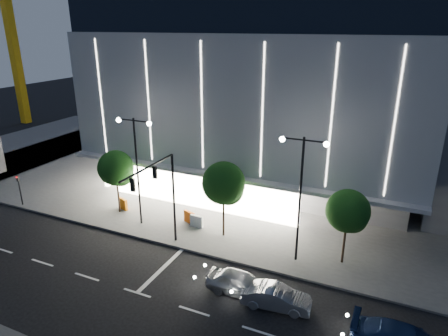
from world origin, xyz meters
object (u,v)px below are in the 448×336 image
tree_left (116,170)px  barrier_c (189,217)px  car_second (276,297)px  car_lead (240,283)px  barrier_a (123,204)px  tree_mid (224,185)px  tree_right (348,213)px  barrier_d (197,221)px  traffic_mast (162,188)px  street_lamp_east (301,182)px  street_lamp_west (136,156)px  ped_signal_far (19,187)px

tree_left → barrier_c: size_ratio=5.20×
tree_left → car_second: tree_left is taller
car_lead → barrier_a: 15.23m
barrier_c → tree_mid: bearing=8.9°
tree_mid → tree_right: bearing=-0.0°
barrier_d → barrier_c: bearing=159.8°
traffic_mast → barrier_a: 9.29m
street_lamp_east → car_lead: size_ratio=2.12×
barrier_a → barrier_c: size_ratio=1.00×
street_lamp_west → barrier_c: 6.62m
tree_right → barrier_c: bearing=176.9°
street_lamp_east → tree_left: street_lamp_east is taller
traffic_mast → barrier_d: traffic_mast is taller
car_lead → barrier_c: 9.75m
tree_mid → street_lamp_west: bearing=-171.7°
street_lamp_east → barrier_a: (-16.04, 1.53, -5.31)m
tree_left → car_second: size_ratio=1.42×
street_lamp_east → tree_mid: 6.27m
car_lead → barrier_a: (-13.83, 6.39, -0.07)m
tree_left → tree_right: tree_left is taller
traffic_mast → tree_right: bearing=17.0°
barrier_d → tree_mid: bearing=-4.6°
tree_left → barrier_c: 7.41m
car_lead → tree_right: bearing=-41.8°
traffic_mast → ped_signal_far: 16.35m
tree_left → tree_right: (19.00, -0.00, -0.15)m
street_lamp_east → ped_signal_far: street_lamp_east is taller
tree_mid → street_lamp_east: bearing=-9.7°
barrier_d → car_second: bearing=-34.3°
car_lead → car_second: bearing=-97.9°
tree_right → traffic_mast: bearing=-163.0°
street_lamp_west → car_lead: 12.94m
car_lead → barrier_c: bearing=47.6°
street_lamp_west → tree_right: (16.03, 1.02, -2.07)m
car_second → barrier_a: (-16.24, 6.72, -0.02)m
traffic_mast → street_lamp_east: size_ratio=0.79×
street_lamp_west → tree_mid: bearing=8.3°
tree_mid → car_second: 9.49m
traffic_mast → barrier_d: 5.95m
street_lamp_east → tree_left: bearing=176.3°
street_lamp_west → barrier_c: (3.58, 1.70, -5.31)m
street_lamp_west → car_second: street_lamp_west is taller
ped_signal_far → tree_mid: tree_mid is taller
ped_signal_far → car_lead: ped_signal_far is taller
barrier_a → tree_right: bearing=17.4°
tree_mid → barrier_c: (-3.45, 0.68, -3.68)m
street_lamp_east → barrier_c: street_lamp_east is taller
street_lamp_east → ped_signal_far: (-25.00, -1.50, -4.07)m
street_lamp_west → barrier_a: 6.30m
tree_right → car_second: (-2.83, -6.21, -3.22)m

